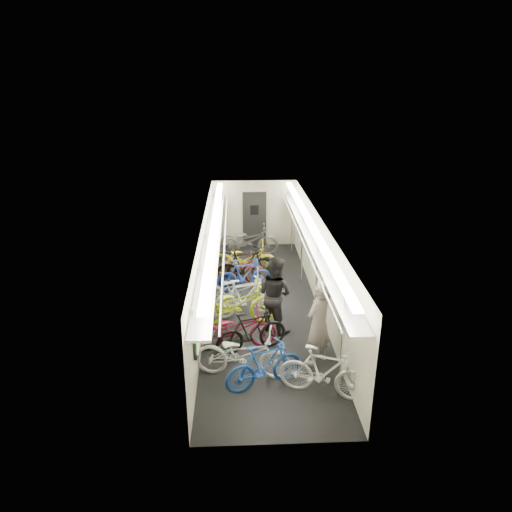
{
  "coord_description": "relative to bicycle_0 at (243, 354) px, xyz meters",
  "views": [
    {
      "loc": [
        -0.67,
        -10.96,
        5.67
      ],
      "look_at": [
        -0.13,
        0.81,
        1.15
      ],
      "focal_mm": 32.0,
      "sensor_mm": 36.0,
      "label": 1
    }
  ],
  "objects": [
    {
      "name": "bicycle_7",
      "position": [
        0.11,
        4.06,
        -0.03
      ],
      "size": [
        1.7,
        0.74,
        0.99
      ],
      "primitive_type": "imported",
      "rotation": [
        0.0,
        0.0,
        1.74
      ],
      "color": "#1C41A9",
      "rests_on": "ground"
    },
    {
      "name": "bicycle_11",
      "position": [
        1.53,
        -0.7,
        0.01
      ],
      "size": [
        1.82,
        1.07,
        1.06
      ],
      "primitive_type": "imported",
      "rotation": [
        0.0,
        0.0,
        1.22
      ],
      "color": "silver",
      "rests_on": "ground"
    },
    {
      "name": "bicycle_1",
      "position": [
        0.41,
        -0.38,
        -0.03
      ],
      "size": [
        1.69,
        1.01,
        0.98
      ],
      "primitive_type": "imported",
      "rotation": [
        0.0,
        0.0,
        1.94
      ],
      "color": "#1B4AA4",
      "rests_on": "ground"
    },
    {
      "name": "train_car_shell",
      "position": [
        0.21,
        3.78,
        1.13
      ],
      "size": [
        10.0,
        10.0,
        10.0
      ],
      "color": "black",
      "rests_on": "ground"
    },
    {
      "name": "bicycle_12",
      "position": [
        0.34,
        6.91,
        0.02
      ],
      "size": [
        2.1,
        0.87,
        1.07
      ],
      "primitive_type": "imported",
      "rotation": [
        0.0,
        0.0,
        1.65
      ],
      "color": "slate",
      "rests_on": "ground"
    },
    {
      "name": "bicycle_3",
      "position": [
        0.2,
        0.9,
        -0.02
      ],
      "size": [
        1.74,
        1.02,
        1.01
      ],
      "primitive_type": "imported",
      "rotation": [
        0.0,
        0.0,
        1.92
      ],
      "color": "black",
      "rests_on": "ground"
    },
    {
      "name": "bicycle_6",
      "position": [
        -0.09,
        3.01,
        0.0
      ],
      "size": [
        2.04,
        0.8,
        1.05
      ],
      "primitive_type": "imported",
      "rotation": [
        0.0,
        0.0,
        1.52
      ],
      "color": "#B0B0B5",
      "rests_on": "ground"
    },
    {
      "name": "passenger_near",
      "position": [
        1.59,
        0.42,
        0.43
      ],
      "size": [
        0.82,
        0.81,
        1.91
      ],
      "primitive_type": "imported",
      "rotation": [
        0.0,
        0.0,
        3.9
      ],
      "color": "gray",
      "rests_on": "ground"
    },
    {
      "name": "passenger_mid",
      "position": [
        0.79,
        1.86,
        0.42
      ],
      "size": [
        1.16,
        1.14,
        1.89
      ],
      "primitive_type": "imported",
      "rotation": [
        0.0,
        0.0,
        2.42
      ],
      "color": "black",
      "rests_on": "ground"
    },
    {
      "name": "bicycle_14",
      "position": [
        0.32,
        7.06,
        0.01
      ],
      "size": [
        2.09,
        0.94,
        1.06
      ],
      "primitive_type": "imported",
      "rotation": [
        0.0,
        0.0,
        1.45
      ],
      "color": "slate",
      "rests_on": "ground"
    },
    {
      "name": "bicycle_0",
      "position": [
        0.0,
        0.0,
        0.0
      ],
      "size": [
        2.08,
        1.03,
        1.04
      ],
      "primitive_type": "imported",
      "rotation": [
        0.0,
        0.0,
        1.39
      ],
      "color": "silver",
      "rests_on": "ground"
    },
    {
      "name": "bicycle_10",
      "position": [
        0.16,
        5.24,
        0.02
      ],
      "size": [
        2.12,
        0.86,
        1.09
      ],
      "primitive_type": "imported",
      "rotation": [
        0.0,
        0.0,
        1.5
      ],
      "color": "yellow",
      "rests_on": "ground"
    },
    {
      "name": "bicycle_2",
      "position": [
        -0.14,
        1.05,
        -0.04
      ],
      "size": [
        1.87,
        0.76,
        0.96
      ],
      "primitive_type": "imported",
      "rotation": [
        0.0,
        0.0,
        1.64
      ],
      "color": "maroon",
      "rests_on": "ground"
    },
    {
      "name": "bicycle_8",
      "position": [
        -0.16,
        4.53,
        -0.04
      ],
      "size": [
        1.85,
        0.69,
        0.96
      ],
      "primitive_type": "imported",
      "rotation": [
        0.0,
        0.0,
        1.54
      ],
      "color": "maroon",
      "rests_on": "ground"
    },
    {
      "name": "bicycle_5",
      "position": [
        0.09,
        2.59,
        -0.0
      ],
      "size": [
        1.79,
        0.98,
        1.04
      ],
      "primitive_type": "imported",
      "rotation": [
        0.0,
        0.0,
        1.88
      ],
      "color": "white",
      "rests_on": "ground"
    },
    {
      "name": "bicycle_9",
      "position": [
        0.14,
        4.6,
        0.05
      ],
      "size": [
        1.96,
        1.17,
        1.14
      ],
      "primitive_type": "imported",
      "rotation": [
        0.0,
        0.0,
        1.93
      ],
      "color": "black",
      "rests_on": "ground"
    },
    {
      "name": "backpack",
      "position": [
        1.81,
        1.13,
        0.76
      ],
      "size": [
        0.28,
        0.19,
        0.38
      ],
      "primitive_type": "cube",
      "rotation": [
        0.0,
        0.0,
        0.2
      ],
      "color": "#A42310",
      "rests_on": "passenger_near"
    },
    {
      "name": "bicycle_4",
      "position": [
        -0.13,
        2.15,
        0.03
      ],
      "size": [
        2.21,
        1.06,
        1.11
      ],
      "primitive_type": "imported",
      "rotation": [
        0.0,
        0.0,
        1.73
      ],
      "color": "#DDEC16",
      "rests_on": "ground"
    }
  ]
}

